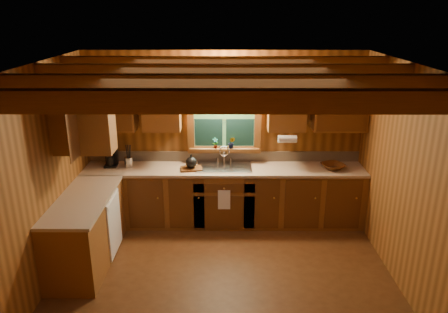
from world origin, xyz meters
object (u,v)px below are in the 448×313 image
Objects in this scene: coffee_maker at (111,156)px; wicker_basket at (333,166)px; cutting_board at (191,169)px; sink at (224,170)px.

coffee_maker reaches higher than wicker_basket.
cutting_board is 2.11m from wicker_basket.
sink is at bearing 178.03° from wicker_basket.
coffee_maker is 3.34m from wicker_basket.
wicker_basket reaches higher than cutting_board.
coffee_maker is at bearing 163.69° from cutting_board.
cutting_board is 0.94× the size of wicker_basket.
coffee_maker reaches higher than sink.
coffee_maker is at bearing 177.60° from wicker_basket.
cutting_board is at bearing -179.01° from wicker_basket.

